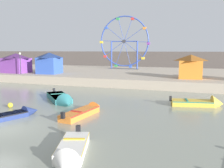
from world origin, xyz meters
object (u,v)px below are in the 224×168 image
at_px(carnival_booth_blue_tent, 49,63).
at_px(promenade_lamp_near, 20,60).
at_px(motorboat_mustard_yellow, 202,103).
at_px(mooring_buoy_orange, 10,105).
at_px(motorboat_teal_painted, 62,99).
at_px(motorboat_white_red_stripe, 70,153).
at_px(ferris_wheel_blue_frame, 124,42).
at_px(carnival_booth_purple_stall, 16,63).
at_px(motorboat_navy_blue, 10,115).
at_px(motorboat_orange_hull, 86,111).
at_px(carnival_booth_orange_canopy, 191,66).

height_order(carnival_booth_blue_tent, promenade_lamp_near, promenade_lamp_near).
bearing_deg(motorboat_mustard_yellow, mooring_buoy_orange, -169.24).
height_order(motorboat_teal_painted, promenade_lamp_near, promenade_lamp_near).
distance_m(motorboat_white_red_stripe, motorboat_mustard_yellow, 14.42).
relative_size(motorboat_teal_painted, ferris_wheel_blue_frame, 0.52).
bearing_deg(ferris_wheel_blue_frame, carnival_booth_purple_stall, -137.11).
bearing_deg(motorboat_navy_blue, motorboat_orange_hull, -36.84).
height_order(promenade_lamp_near, mooring_buoy_orange, promenade_lamp_near).
distance_m(motorboat_navy_blue, ferris_wheel_blue_frame, 33.36).
bearing_deg(motorboat_white_red_stripe, mooring_buoy_orange, -144.43).
xyz_separation_m(motorboat_mustard_yellow, carnival_booth_orange_canopy, (-1.41, 11.31, 2.52)).
relative_size(motorboat_mustard_yellow, carnival_booth_blue_tent, 1.27).
height_order(motorboat_teal_painted, mooring_buoy_orange, motorboat_teal_painted).
bearing_deg(carnival_booth_purple_stall, mooring_buoy_orange, -48.21).
xyz_separation_m(carnival_booth_orange_canopy, carnival_booth_blue_tent, (-21.33, -0.32, 0.10)).
bearing_deg(motorboat_mustard_yellow, promenade_lamp_near, 151.54).
relative_size(motorboat_navy_blue, carnival_booth_purple_stall, 1.16).
bearing_deg(mooring_buoy_orange, ferris_wheel_blue_frame, 87.84).
bearing_deg(mooring_buoy_orange, carnival_booth_orange_canopy, 51.34).
xyz_separation_m(motorboat_navy_blue, motorboat_orange_hull, (4.63, 2.82, 0.04)).
bearing_deg(mooring_buoy_orange, motorboat_white_red_stripe, -36.22).
bearing_deg(mooring_buoy_orange, motorboat_mustard_yellow, 21.82).
relative_size(carnival_booth_orange_canopy, carnival_booth_purple_stall, 0.73).
height_order(motorboat_mustard_yellow, carnival_booth_orange_canopy, carnival_booth_orange_canopy).
height_order(ferris_wheel_blue_frame, carnival_booth_purple_stall, ferris_wheel_blue_frame).
height_order(carnival_booth_orange_canopy, promenade_lamp_near, promenade_lamp_near).
bearing_deg(motorboat_mustard_yellow, carnival_booth_blue_tent, 143.16).
bearing_deg(carnival_booth_purple_stall, promenade_lamp_near, -37.08).
bearing_deg(motorboat_teal_painted, mooring_buoy_orange, -84.27).
bearing_deg(mooring_buoy_orange, carnival_booth_purple_stall, 128.78).
height_order(motorboat_teal_painted, carnival_booth_blue_tent, carnival_booth_blue_tent).
relative_size(motorboat_mustard_yellow, promenade_lamp_near, 1.40).
bearing_deg(carnival_booth_orange_canopy, motorboat_white_red_stripe, -103.13).
height_order(motorboat_white_red_stripe, ferris_wheel_blue_frame, ferris_wheel_blue_frame).
bearing_deg(promenade_lamp_near, motorboat_mustard_yellow, -17.41).
relative_size(motorboat_teal_painted, carnival_booth_purple_stall, 1.17).
relative_size(ferris_wheel_blue_frame, carnival_booth_purple_stall, 2.24).
distance_m(motorboat_teal_painted, ferris_wheel_blue_frame, 27.46).
height_order(motorboat_orange_hull, mooring_buoy_orange, motorboat_orange_hull).
xyz_separation_m(motorboat_orange_hull, carnival_booth_purple_stall, (-20.36, 16.47, 2.54)).
distance_m(motorboat_white_red_stripe, mooring_buoy_orange, 11.95).
bearing_deg(carnival_booth_orange_canopy, ferris_wheel_blue_frame, 132.31).
bearing_deg(carnival_booth_blue_tent, ferris_wheel_blue_frame, 53.33).
distance_m(motorboat_teal_painted, motorboat_mustard_yellow, 12.74).
relative_size(motorboat_navy_blue, promenade_lamp_near, 1.59).
bearing_deg(motorboat_white_red_stripe, motorboat_mustard_yellow, 138.30).
distance_m(motorboat_mustard_yellow, carnival_booth_blue_tent, 25.40).
bearing_deg(carnival_booth_blue_tent, motorboat_teal_painted, -56.61).
bearing_deg(motorboat_teal_painted, motorboat_mustard_yellow, 59.13).
distance_m(carnival_booth_orange_canopy, carnival_booth_blue_tent, 21.34).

